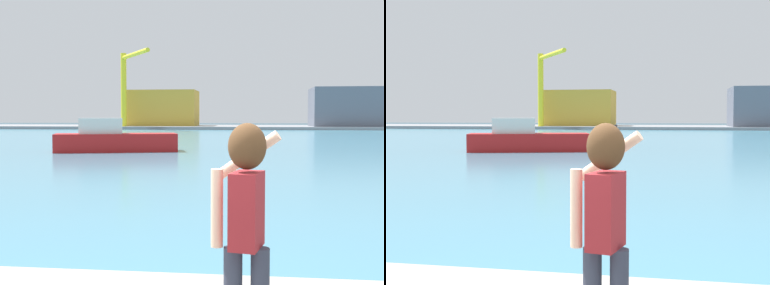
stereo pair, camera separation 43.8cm
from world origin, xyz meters
TOP-DOWN VIEW (x-y plane):
  - ground_plane at (0.00, 50.00)m, footprint 220.00×220.00m
  - harbor_water at (0.00, 52.00)m, footprint 140.00×100.00m
  - far_shore_dock at (0.00, 92.00)m, footprint 140.00×20.00m
  - person_photographer at (0.70, 0.08)m, footprint 0.53×0.57m
  - boat_moored at (-8.54, 29.14)m, footprint 8.32×4.47m
  - warehouse_left at (-16.64, 91.30)m, footprint 13.23×8.81m
  - port_crane at (-21.17, 82.54)m, footprint 7.34×10.97m

SIDE VIEW (x-z plane):
  - ground_plane at x=0.00m, z-range 0.00..0.00m
  - harbor_water at x=0.00m, z-range 0.00..0.02m
  - far_shore_dock at x=0.00m, z-range 0.00..0.52m
  - boat_moored at x=-8.54m, z-range -0.29..1.93m
  - person_photographer at x=0.70m, z-range 0.80..2.54m
  - warehouse_left at x=-16.64m, z-range 0.52..7.13m
  - port_crane at x=-21.17m, z-range 2.30..15.16m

